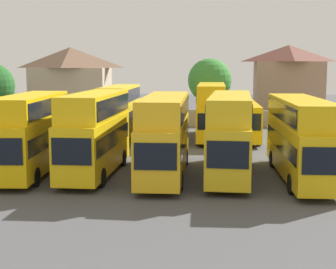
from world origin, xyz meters
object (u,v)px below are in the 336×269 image
at_px(tree_left_of_lot, 210,81).
at_px(bus_7, 159,119).
at_px(bus_9, 243,119).
at_px(house_terrace_left, 71,82).
at_px(bus_6, 119,109).
at_px(bus_1, 31,130).
at_px(bus_2, 95,129).
at_px(house_terrace_centre, 288,81).
at_px(bus_5, 301,134).
at_px(bus_8, 211,108).
at_px(bus_4, 230,130).
at_px(bus_3, 165,131).

bearing_deg(tree_left_of_lot, bus_7, -109.55).
bearing_deg(bus_9, house_terrace_left, -132.27).
bearing_deg(bus_6, bus_9, 90.71).
bearing_deg(bus_6, house_terrace_left, -152.82).
xyz_separation_m(bus_1, bus_2, (4.03, 0.23, 0.07)).
xyz_separation_m(bus_6, tree_left_of_lot, (8.24, 12.70, 2.26)).
bearing_deg(house_terrace_centre, bus_2, -115.49).
xyz_separation_m(bus_5, house_terrace_left, (-23.54, 34.81, 1.89)).
distance_m(bus_6, house_terrace_centre, 27.02).
distance_m(bus_7, bus_8, 4.88).
xyz_separation_m(bus_4, bus_7, (-5.87, 14.95, -0.93)).
relative_size(bus_7, house_terrace_left, 1.13).
bearing_deg(bus_9, bus_1, -41.92).
height_order(bus_2, bus_9, bus_2).
bearing_deg(bus_2, house_terrace_centre, 155.82).
height_order(bus_9, house_terrace_centre, house_terrace_centre).
distance_m(bus_4, bus_7, 16.09).
bearing_deg(bus_4, house_terrace_left, -147.22).
distance_m(bus_4, house_terrace_left, 39.35).
bearing_deg(bus_2, bus_9, 148.43).
bearing_deg(bus_4, bus_9, 176.63).
bearing_deg(bus_2, bus_4, 94.51).
height_order(bus_4, tree_left_of_lot, tree_left_of_lot).
distance_m(bus_1, bus_3, 8.36).
xyz_separation_m(bus_2, bus_4, (8.32, 0.47, -0.05)).
bearing_deg(bus_9, bus_8, -100.54).
xyz_separation_m(bus_5, bus_9, (-2.42, 15.74, -0.78)).
relative_size(bus_1, bus_4, 0.90).
bearing_deg(bus_8, bus_7, -80.90).
relative_size(bus_5, bus_6, 1.16).
relative_size(bus_3, house_terrace_centre, 1.24).
bearing_deg(bus_2, bus_6, -174.10).
xyz_separation_m(bus_2, bus_9, (10.09, 15.61, -0.94)).
bearing_deg(tree_left_of_lot, house_terrace_centre, 36.15).
xyz_separation_m(bus_7, house_terrace_centre, (14.43, 20.01, 2.82)).
height_order(bus_5, house_terrace_left, house_terrace_left).
bearing_deg(house_terrace_left, bus_3, -66.10).
bearing_deg(bus_1, house_terrace_left, -171.70).
xyz_separation_m(bus_5, bus_8, (-5.33, 16.27, 0.12)).
bearing_deg(bus_8, tree_left_of_lot, -178.61).
bearing_deg(tree_left_of_lot, bus_1, -111.20).
bearing_deg(tree_left_of_lot, bus_3, -95.40).
bearing_deg(bus_8, bus_9, 80.13).
relative_size(bus_4, bus_5, 0.96).
xyz_separation_m(bus_9, house_terrace_centre, (6.80, 19.82, 2.77)).
bearing_deg(bus_5, tree_left_of_lot, -170.11).
height_order(bus_1, bus_7, bus_1).
relative_size(bus_1, house_terrace_centre, 1.11).
xyz_separation_m(bus_4, bus_8, (-1.14, 15.67, 0.02)).
bearing_deg(bus_3, bus_2, -90.22).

